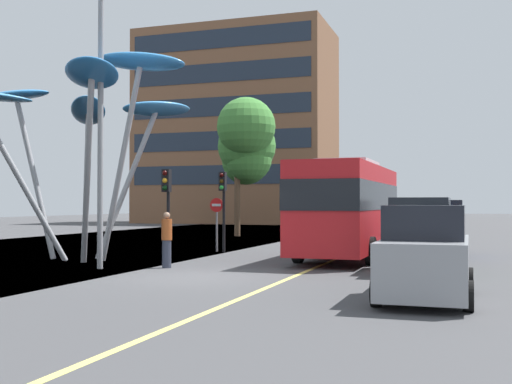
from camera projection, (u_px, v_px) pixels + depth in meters
name	position (u px, v px, depth m)	size (l,w,h in m)	color
ground	(172.00, 278.00, 18.09)	(120.00, 240.00, 0.10)	#424244
red_bus	(348.00, 205.00, 24.21)	(2.84, 9.65, 3.69)	red
leaf_sculpture	(86.00, 103.00, 23.31)	(8.71, 9.52, 7.67)	#9EA0A5
traffic_light_kerb_near	(167.00, 195.00, 22.42)	(0.28, 0.42, 3.27)	black
traffic_light_kerb_far	(223.00, 194.00, 26.98)	(0.28, 0.42, 3.40)	black
car_parked_near	(426.00, 255.00, 13.66)	(1.94, 4.17, 2.02)	gray
car_parked_mid	(421.00, 237.00, 19.40)	(2.03, 4.36, 2.24)	#2D5138
car_parked_far	(439.00, 230.00, 24.92)	(2.08, 4.36, 2.19)	navy
street_lamp	(111.00, 91.00, 20.13)	(1.84, 0.44, 8.99)	gray
tree_pavement_near	(247.00, 145.00, 40.47)	(4.04, 4.95, 8.68)	brown
pedestrian	(167.00, 240.00, 20.45)	(0.34, 0.34, 1.78)	#2D3342
no_entry_sign	(217.00, 216.00, 27.36)	(0.60, 0.12, 2.30)	gray
backdrop_building	(237.00, 128.00, 68.28)	(20.06, 10.49, 20.36)	brown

